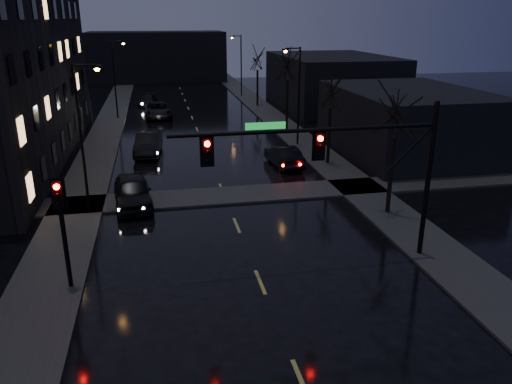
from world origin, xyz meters
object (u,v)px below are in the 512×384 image
oncoming_car_a (132,191)px  lead_car (284,156)px  oncoming_car_d (147,100)px  oncoming_car_b (148,144)px  oncoming_car_c (158,110)px

oncoming_car_a → lead_car: size_ratio=1.10×
oncoming_car_d → lead_car: bearing=-63.0°
oncoming_car_a → lead_car: oncoming_car_a is taller
oncoming_car_b → lead_car: bearing=-22.7°
oncoming_car_c → oncoming_car_d: oncoming_car_c is taller
oncoming_car_c → oncoming_car_d: size_ratio=1.29×
lead_car → oncoming_car_d: bearing=-76.9°
oncoming_car_a → oncoming_car_c: (1.82, 26.63, -0.03)m
oncoming_car_a → oncoming_car_c: size_ratio=0.85×
oncoming_car_c → oncoming_car_a: bearing=-95.3°
oncoming_car_b → oncoming_car_c: 15.29m
oncoming_car_d → lead_car: size_ratio=1.01×
oncoming_car_c → lead_car: size_ratio=1.30×
oncoming_car_a → oncoming_car_c: oncoming_car_a is taller
oncoming_car_c → oncoming_car_d: bearing=97.2°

